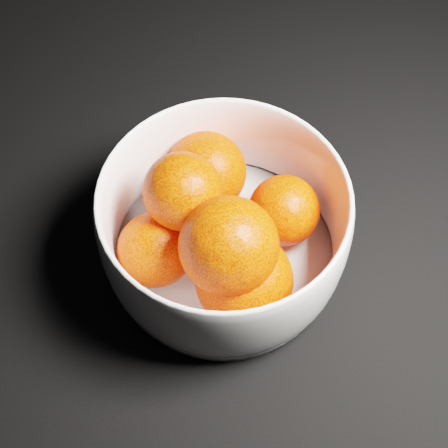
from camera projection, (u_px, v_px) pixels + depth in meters
bowl at (224, 227)px, 0.49m from camera, size 0.20×0.20×0.10m
orange_pile at (220, 228)px, 0.48m from camera, size 0.16×0.17×0.11m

